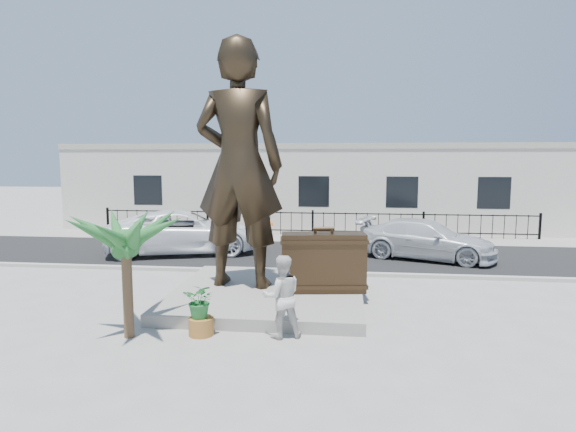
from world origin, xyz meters
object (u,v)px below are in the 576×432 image
Objects in this scene: statue at (239,165)px; suitcase at (323,262)px; tourist at (282,296)px; car_white at (184,232)px.

statue is 3.58m from suitcase.
tourist reaches higher than car_white.
tourist is at bearing -165.97° from car_white.
car_white is at bearing -53.29° from statue.
tourist is 10.37m from car_white.
statue is 4.49m from tourist.
tourist is 0.29× the size of car_white.
statue is 7.45m from car_white.
statue is at bearing 164.20° from suitcase.
car_white is at bearing 126.64° from suitcase.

